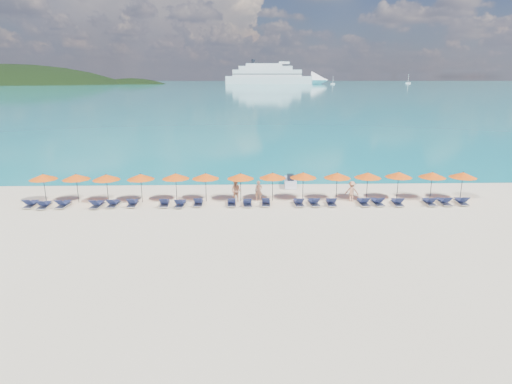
{
  "coord_description": "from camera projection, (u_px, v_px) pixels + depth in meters",
  "views": [
    {
      "loc": [
        -0.85,
        -27.23,
        9.36
      ],
      "look_at": [
        0.0,
        3.0,
        1.2
      ],
      "focal_mm": 30.0,
      "sensor_mm": 36.0,
      "label": 1
    }
  ],
  "objects": [
    {
      "name": "lounger_19",
      "position": [
        444.0,
        202.0,
        32.33
      ],
      "size": [
        0.71,
        1.73,
        0.66
      ],
      "rotation": [
        0.0,
        0.0,
        -0.05
      ],
      "color": "silver",
      "rests_on": "ground"
    },
    {
      "name": "umbrella_11",
      "position": [
        399.0,
        175.0,
        33.2
      ],
      "size": [
        2.1,
        2.1,
        2.28
      ],
      "color": "black",
      "rests_on": "ground"
    },
    {
      "name": "umbrella_10",
      "position": [
        368.0,
        175.0,
        33.0
      ],
      "size": [
        2.1,
        2.1,
        2.28
      ],
      "color": "black",
      "rests_on": "ground"
    },
    {
      "name": "umbrella_1",
      "position": [
        76.0,
        177.0,
        32.45
      ],
      "size": [
        2.1,
        2.1,
        2.28
      ],
      "color": "black",
      "rests_on": "ground"
    },
    {
      "name": "lounger_12",
      "position": [
        298.0,
        202.0,
        32.13
      ],
      "size": [
        0.71,
        1.73,
        0.66
      ],
      "rotation": [
        0.0,
        0.0,
        0.06
      ],
      "color": "silver",
      "rests_on": "ground"
    },
    {
      "name": "umbrella_8",
      "position": [
        303.0,
        175.0,
        33.02
      ],
      "size": [
        2.1,
        2.1,
        2.28
      ],
      "color": "black",
      "rests_on": "ground"
    },
    {
      "name": "lounger_13",
      "position": [
        314.0,
        202.0,
        32.16
      ],
      "size": [
        0.79,
        1.75,
        0.66
      ],
      "rotation": [
        0.0,
        0.0,
        0.1
      ],
      "color": "silver",
      "rests_on": "ground"
    },
    {
      "name": "lounger_4",
      "position": [
        113.0,
        203.0,
        31.84
      ],
      "size": [
        0.66,
        1.72,
        0.66
      ],
      "rotation": [
        0.0,
        0.0,
        -0.03
      ],
      "color": "silver",
      "rests_on": "ground"
    },
    {
      "name": "lounger_1",
      "position": [
        44.0,
        205.0,
        31.48
      ],
      "size": [
        0.74,
        1.74,
        0.66
      ],
      "rotation": [
        0.0,
        0.0,
        0.07
      ],
      "color": "silver",
      "rests_on": "ground"
    },
    {
      "name": "umbrella_3",
      "position": [
        141.0,
        177.0,
        32.5
      ],
      "size": [
        2.1,
        2.1,
        2.28
      ],
      "color": "black",
      "rests_on": "ground"
    },
    {
      "name": "cruise_ship",
      "position": [
        278.0,
        77.0,
        561.85
      ],
      "size": [
        135.43,
        26.05,
        37.52
      ],
      "rotation": [
        0.0,
        0.0,
        -0.03
      ],
      "color": "white",
      "rests_on": "ground"
    },
    {
      "name": "sailboat_far",
      "position": [
        408.0,
        83.0,
        603.79
      ],
      "size": [
        6.8,
        2.27,
        12.47
      ],
      "color": "white",
      "rests_on": "ground"
    },
    {
      "name": "jetski",
      "position": [
        290.0,
        182.0,
        37.78
      ],
      "size": [
        1.17,
        2.73,
        0.95
      ],
      "rotation": [
        0.0,
        0.0,
        -0.07
      ],
      "color": "silver",
      "rests_on": "ground"
    },
    {
      "name": "umbrella_0",
      "position": [
        43.0,
        177.0,
        32.47
      ],
      "size": [
        2.1,
        2.1,
        2.28
      ],
      "color": "black",
      "rests_on": "ground"
    },
    {
      "name": "lounger_0",
      "position": [
        31.0,
        204.0,
        31.75
      ],
      "size": [
        0.69,
        1.72,
        0.66
      ],
      "rotation": [
        0.0,
        0.0,
        0.04
      ],
      "color": "silver",
      "rests_on": "ground"
    },
    {
      "name": "lounger_20",
      "position": [
        461.0,
        201.0,
        32.41
      ],
      "size": [
        0.79,
        1.76,
        0.66
      ],
      "rotation": [
        0.0,
        0.0,
        -0.1
      ],
      "color": "silver",
      "rests_on": "ground"
    },
    {
      "name": "beachgoer_a",
      "position": [
        259.0,
        191.0,
        33.2
      ],
      "size": [
        0.58,
        0.39,
        1.59
      ],
      "primitive_type": "imported",
      "rotation": [
        0.0,
        0.0,
        0.02
      ],
      "color": "tan",
      "rests_on": "ground"
    },
    {
      "name": "lounger_2",
      "position": [
        63.0,
        204.0,
        31.69
      ],
      "size": [
        0.69,
        1.72,
        0.66
      ],
      "rotation": [
        0.0,
        0.0,
        -0.04
      ],
      "color": "silver",
      "rests_on": "ground"
    },
    {
      "name": "umbrella_2",
      "position": [
        106.0,
        177.0,
        32.34
      ],
      "size": [
        2.1,
        2.1,
        2.28
      ],
      "color": "black",
      "rests_on": "ground"
    },
    {
      "name": "lounger_10",
      "position": [
        247.0,
        203.0,
        32.05
      ],
      "size": [
        0.71,
        1.73,
        0.66
      ],
      "rotation": [
        0.0,
        0.0,
        0.06
      ],
      "color": "silver",
      "rests_on": "ground"
    },
    {
      "name": "lounger_7",
      "position": [
        180.0,
        204.0,
        31.82
      ],
      "size": [
        0.75,
        1.74,
        0.66
      ],
      "rotation": [
        0.0,
        0.0,
        -0.08
      ],
      "color": "silver",
      "rests_on": "ground"
    },
    {
      "name": "ground",
      "position": [
        257.0,
        221.0,
        28.74
      ],
      "size": [
        1400.0,
        1400.0,
        0.0
      ],
      "primitive_type": "plane",
      "color": "beige"
    },
    {
      "name": "lounger_17",
      "position": [
        397.0,
        202.0,
        32.19
      ],
      "size": [
        0.72,
        1.73,
        0.66
      ],
      "rotation": [
        0.0,
        0.0,
        -0.06
      ],
      "color": "silver",
      "rests_on": "ground"
    },
    {
      "name": "umbrella_9",
      "position": [
        337.0,
        175.0,
        32.94
      ],
      "size": [
        2.1,
        2.1,
        2.28
      ],
      "color": "black",
      "rests_on": "ground"
    },
    {
      "name": "lounger_18",
      "position": [
        429.0,
        202.0,
        32.28
      ],
      "size": [
        0.63,
        1.7,
        0.66
      ],
      "rotation": [
        0.0,
        0.0,
        -0.01
      ],
      "color": "silver",
      "rests_on": "ground"
    },
    {
      "name": "umbrella_6",
      "position": [
        241.0,
        176.0,
        32.71
      ],
      "size": [
        2.1,
        2.1,
        2.28
      ],
      "color": "black",
      "rests_on": "ground"
    },
    {
      "name": "umbrella_5",
      "position": [
        206.0,
        176.0,
        32.72
      ],
      "size": [
        2.1,
        2.1,
        2.28
      ],
      "color": "black",
      "rests_on": "ground"
    },
    {
      "name": "lounger_15",
      "position": [
        363.0,
        202.0,
        32.23
      ],
      "size": [
        0.67,
        1.72,
        0.66
      ],
      "rotation": [
        0.0,
        0.0,
        0.03
      ],
      "color": "silver",
      "rests_on": "ground"
    },
    {
      "name": "lounger_6",
      "position": [
        165.0,
        203.0,
        31.98
      ],
      "size": [
        0.73,
        1.74,
        0.66
      ],
      "rotation": [
        0.0,
        0.0,
        0.07
      ],
      "color": "silver",
      "rests_on": "ground"
    },
    {
      "name": "lounger_16",
      "position": [
        377.0,
        202.0,
        32.29
      ],
      "size": [
        0.75,
        1.74,
        0.66
      ],
      "rotation": [
        0.0,
        0.0,
        0.08
      ],
      "color": "silver",
      "rests_on": "ground"
    },
    {
      "name": "umbrella_13",
      "position": [
        463.0,
        175.0,
        33.1
      ],
      "size": [
        2.1,
        2.1,
        2.28
      ],
      "color": "black",
      "rests_on": "ground"
    },
    {
      "name": "sailboat_near",
      "position": [
        333.0,
        83.0,
        554.32
      ],
      "size": [
        5.48,
        1.83,
        10.05
      ],
      "color": "white",
      "rests_on": "ground"
    },
    {
      "name": "beachgoer_b",
      "position": [
        236.0,
        191.0,
        32.96
      ],
      "size": [
        0.95,
        0.76,
        1.7
      ],
      "primitive_type": "imported",
      "rotation": [
        0.0,
        0.0,
        -0.39
      ],
      "color": "tan",
      "rests_on": "ground"
    },
    {
      "name": "sea",
      "position": [
        244.0,
        83.0,
        665.68
      ],
      "size": [
        1600.0,
        1300.0,
        0.01
      ],
      "primitive_type": "cube",
      "color": "#1FA9B2",
      "rests_on": "ground"
    },
    {
      "name": "lounger_5",
      "position": [
        133.0,
        203.0,
        31.96
      ],
      "size": [
        0.69,
        1.72,
        0.66
      ],
      "rotation": [
        0.0,
        0.0,
        0.04
      ],
      "color": "silver",
      "rests_on": "ground"
    },
    {
      "name": "headland_main",
      "position": [
        12.0,
        115.0,
        551.65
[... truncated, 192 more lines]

